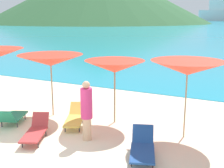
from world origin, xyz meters
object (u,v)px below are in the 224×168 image
(umbrella_2, at_px, (51,60))
(beachgoer_1, at_px, (87,109))
(umbrella_3, at_px, (115,67))
(lounge_chair_0, at_px, (143,147))
(umbrella_4, at_px, (188,68))
(lounge_chair_2, at_px, (36,130))
(lounge_chair_3, at_px, (11,117))
(lounge_chair_1, at_px, (75,117))

(umbrella_2, distance_m, beachgoer_1, 2.86)
(umbrella_3, bearing_deg, lounge_chair_0, -47.71)
(umbrella_3, relative_size, umbrella_4, 0.93)
(umbrella_2, distance_m, lounge_chair_0, 4.74)
(umbrella_2, relative_size, lounge_chair_2, 1.62)
(umbrella_2, bearing_deg, lounge_chair_3, -113.18)
(lounge_chair_0, height_order, lounge_chair_1, lounge_chair_0)
(umbrella_4, xyz_separation_m, lounge_chair_3, (-5.39, -1.57, -1.82))
(umbrella_4, xyz_separation_m, beachgoer_1, (-2.50, -1.47, -1.18))
(umbrella_3, xyz_separation_m, lounge_chair_0, (1.74, -1.92, -1.69))
(umbrella_2, height_order, lounge_chair_3, umbrella_2)
(lounge_chair_2, distance_m, lounge_chair_3, 1.62)
(lounge_chair_0, distance_m, beachgoer_1, 1.96)
(lounge_chair_0, relative_size, lounge_chair_2, 1.06)
(umbrella_4, bearing_deg, beachgoer_1, -149.54)
(umbrella_2, bearing_deg, lounge_chair_2, -65.46)
(lounge_chair_3, height_order, beachgoer_1, beachgoer_1)
(lounge_chair_0, xyz_separation_m, lounge_chair_2, (-3.19, -0.42, 0.03))
(lounge_chair_2, xyz_separation_m, lounge_chair_3, (-1.52, 0.55, 0.02))
(umbrella_4, xyz_separation_m, lounge_chair_1, (-3.49, -0.63, -1.83))
(umbrella_4, bearing_deg, umbrella_2, -178.43)
(umbrella_3, bearing_deg, lounge_chair_3, -148.99)
(umbrella_4, bearing_deg, lounge_chair_0, -111.77)
(lounge_chair_2, height_order, lounge_chair_3, lounge_chair_3)
(umbrella_3, height_order, umbrella_4, umbrella_4)
(umbrella_4, relative_size, beachgoer_1, 1.31)
(umbrella_2, xyz_separation_m, lounge_chair_2, (0.91, -1.99, -1.76))
(lounge_chair_3, bearing_deg, umbrella_4, 173.35)
(lounge_chair_3, xyz_separation_m, beachgoer_1, (2.89, 0.10, 0.64))
(umbrella_2, distance_m, lounge_chair_3, 2.34)
(umbrella_2, xyz_separation_m, lounge_chair_1, (1.29, -0.50, -1.75))
(umbrella_3, distance_m, umbrella_4, 2.44)
(umbrella_3, xyz_separation_m, lounge_chair_1, (-1.06, -0.85, -1.65))
(umbrella_2, xyz_separation_m, umbrella_3, (2.35, 0.35, -0.10))
(lounge_chair_3, distance_m, beachgoer_1, 2.96)
(umbrella_2, bearing_deg, lounge_chair_1, -21.17)
(umbrella_4, bearing_deg, lounge_chair_2, -151.28)
(lounge_chair_1, xyz_separation_m, lounge_chair_3, (-1.91, -0.94, 0.01))
(lounge_chair_1, bearing_deg, beachgoer_1, -65.67)
(umbrella_3, height_order, beachgoer_1, umbrella_3)
(lounge_chair_0, bearing_deg, umbrella_4, 48.19)
(lounge_chair_0, xyz_separation_m, lounge_chair_3, (-4.71, 0.13, 0.05))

